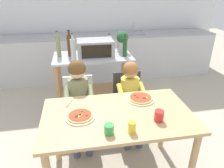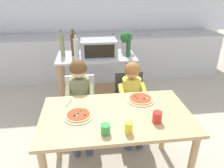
# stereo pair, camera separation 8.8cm
# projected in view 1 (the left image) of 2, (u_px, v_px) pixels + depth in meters

# --- Properties ---
(ground_plane) EXTENTS (11.78, 11.78, 0.00)m
(ground_plane) POSITION_uv_depth(u_px,v_px,m) (102.00, 113.00, 3.22)
(ground_plane) COLOR #B7AD99
(back_wall_tiled) EXTENTS (5.52, 0.12, 2.70)m
(back_wall_tiled) POSITION_uv_depth(u_px,v_px,m) (89.00, 8.00, 4.26)
(back_wall_tiled) COLOR silver
(back_wall_tiled) RESTS_ON ground
(kitchen_counter) EXTENTS (4.96, 0.60, 1.09)m
(kitchen_counter) POSITION_uv_depth(u_px,v_px,m) (93.00, 57.00, 4.29)
(kitchen_counter) COLOR silver
(kitchen_counter) RESTS_ON ground
(kitchen_island_cart) EXTENTS (1.09, 0.59, 0.88)m
(kitchen_island_cart) POSITION_uv_depth(u_px,v_px,m) (94.00, 75.00, 3.06)
(kitchen_island_cart) COLOR #B7BABF
(kitchen_island_cart) RESTS_ON ground
(toaster_oven) EXTENTS (0.49, 0.34, 0.23)m
(toaster_oven) POSITION_uv_depth(u_px,v_px,m) (95.00, 48.00, 2.87)
(toaster_oven) COLOR #999BA0
(toaster_oven) RESTS_ON kitchen_island_cart
(bottle_clear_vinegar) EXTENTS (0.06, 0.06, 0.37)m
(bottle_clear_vinegar) POSITION_uv_depth(u_px,v_px,m) (73.00, 50.00, 2.64)
(bottle_clear_vinegar) COLOR #ADB7B2
(bottle_clear_vinegar) RESTS_ON kitchen_island_cart
(bottle_slim_sauce) EXTENTS (0.06, 0.06, 0.36)m
(bottle_slim_sauce) POSITION_uv_depth(u_px,v_px,m) (58.00, 46.00, 2.83)
(bottle_slim_sauce) COLOR olive
(bottle_slim_sauce) RESTS_ON kitchen_island_cart
(bottle_brown_beer) EXTENTS (0.06, 0.06, 0.31)m
(bottle_brown_beer) POSITION_uv_depth(u_px,v_px,m) (125.00, 47.00, 2.86)
(bottle_brown_beer) COLOR #1E4723
(bottle_brown_beer) RESTS_ON kitchen_island_cart
(bottle_dark_olive_oil) EXTENTS (0.07, 0.07, 0.36)m
(bottle_dark_olive_oil) POSITION_uv_depth(u_px,v_px,m) (70.00, 45.00, 2.86)
(bottle_dark_olive_oil) COLOR #4C2D14
(bottle_dark_olive_oil) RESTS_ON kitchen_island_cart
(bottle_tall_green_wine) EXTENTS (0.06, 0.06, 0.25)m
(bottle_tall_green_wine) POSITION_uv_depth(u_px,v_px,m) (109.00, 43.00, 3.14)
(bottle_tall_green_wine) COLOR #ADB7B2
(bottle_tall_green_wine) RESTS_ON kitchen_island_cart
(potted_herb_plant) EXTENTS (0.17, 0.17, 0.31)m
(potted_herb_plant) POSITION_uv_depth(u_px,v_px,m) (122.00, 41.00, 3.03)
(potted_herb_plant) COLOR beige
(potted_herb_plant) RESTS_ON kitchen_island_cart
(dining_table) EXTENTS (1.32, 0.76, 0.75)m
(dining_table) POSITION_uv_depth(u_px,v_px,m) (118.00, 124.00, 1.90)
(dining_table) COLOR tan
(dining_table) RESTS_ON ground
(dining_chair_left) EXTENTS (0.36, 0.36, 0.81)m
(dining_chair_left) POSITION_uv_depth(u_px,v_px,m) (80.00, 105.00, 2.50)
(dining_chair_left) COLOR silver
(dining_chair_left) RESTS_ON ground
(dining_chair_right) EXTENTS (0.36, 0.36, 0.81)m
(dining_chair_right) POSITION_uv_depth(u_px,v_px,m) (128.00, 100.00, 2.62)
(dining_chair_right) COLOR #333338
(dining_chair_right) RESTS_ON ground
(child_in_olive_shirt) EXTENTS (0.32, 0.42, 1.05)m
(child_in_olive_shirt) POSITION_uv_depth(u_px,v_px,m) (79.00, 96.00, 2.31)
(child_in_olive_shirt) COLOR #424C6B
(child_in_olive_shirt) RESTS_ON ground
(child_in_yellow_shirt) EXTENTS (0.32, 0.42, 0.98)m
(child_in_yellow_shirt) POSITION_uv_depth(u_px,v_px,m) (131.00, 94.00, 2.44)
(child_in_yellow_shirt) COLOR #424C6B
(child_in_yellow_shirt) RESTS_ON ground
(pizza_plate_white) EXTENTS (0.26, 0.26, 0.03)m
(pizza_plate_white) POSITION_uv_depth(u_px,v_px,m) (80.00, 116.00, 1.79)
(pizza_plate_white) COLOR white
(pizza_plate_white) RESTS_ON dining_table
(pizza_plate_cream) EXTENTS (0.28, 0.28, 0.03)m
(pizza_plate_cream) POSITION_uv_depth(u_px,v_px,m) (140.00, 98.00, 2.07)
(pizza_plate_cream) COLOR beige
(pizza_plate_cream) RESTS_ON dining_table
(drinking_cup_red) EXTENTS (0.08, 0.08, 0.09)m
(drinking_cup_red) POSITION_uv_depth(u_px,v_px,m) (159.00, 116.00, 1.74)
(drinking_cup_red) COLOR red
(drinking_cup_red) RESTS_ON dining_table
(drinking_cup_yellow) EXTENTS (0.06, 0.06, 0.09)m
(drinking_cup_yellow) POSITION_uv_depth(u_px,v_px,m) (132.00, 127.00, 1.60)
(drinking_cup_yellow) COLOR yellow
(drinking_cup_yellow) RESTS_ON dining_table
(drinking_cup_green) EXTENTS (0.08, 0.08, 0.08)m
(drinking_cup_green) POSITION_uv_depth(u_px,v_px,m) (109.00, 129.00, 1.59)
(drinking_cup_green) COLOR green
(drinking_cup_green) RESTS_ON dining_table
(serving_spoon) EXTENTS (0.06, 0.14, 0.01)m
(serving_spoon) POSITION_uv_depth(u_px,v_px,m) (69.00, 103.00, 2.00)
(serving_spoon) COLOR #B7BABF
(serving_spoon) RESTS_ON dining_table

